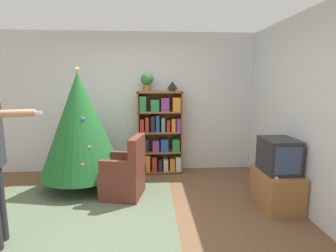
{
  "coord_description": "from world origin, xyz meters",
  "views": [
    {
      "loc": [
        0.3,
        -2.9,
        1.7
      ],
      "look_at": [
        0.56,
        0.93,
        1.05
      ],
      "focal_mm": 28.0,
      "sensor_mm": 36.0,
      "label": 1
    }
  ],
  "objects_px": {
    "armchair": "(125,175)",
    "television": "(278,155)",
    "table_lamp": "(172,86)",
    "christmas_tree": "(80,124)",
    "bookshelf": "(160,134)",
    "potted_plant": "(147,81)"
  },
  "relations": [
    {
      "from": "christmas_tree",
      "to": "potted_plant",
      "type": "relative_size",
      "value": 5.85
    },
    {
      "from": "christmas_tree",
      "to": "potted_plant",
      "type": "distance_m",
      "value": 1.4
    },
    {
      "from": "armchair",
      "to": "table_lamp",
      "type": "relative_size",
      "value": 4.6
    },
    {
      "from": "armchair",
      "to": "christmas_tree",
      "type": "bearing_deg",
      "value": -108.14
    },
    {
      "from": "potted_plant",
      "to": "table_lamp",
      "type": "relative_size",
      "value": 1.64
    },
    {
      "from": "bookshelf",
      "to": "table_lamp",
      "type": "relative_size",
      "value": 7.64
    },
    {
      "from": "table_lamp",
      "to": "christmas_tree",
      "type": "bearing_deg",
      "value": -157.97
    },
    {
      "from": "potted_plant",
      "to": "christmas_tree",
      "type": "bearing_deg",
      "value": -149.83
    },
    {
      "from": "television",
      "to": "potted_plant",
      "type": "relative_size",
      "value": 1.56
    },
    {
      "from": "television",
      "to": "christmas_tree",
      "type": "relative_size",
      "value": 0.27
    },
    {
      "from": "television",
      "to": "potted_plant",
      "type": "bearing_deg",
      "value": 140.12
    },
    {
      "from": "armchair",
      "to": "television",
      "type": "bearing_deg",
      "value": 89.93
    },
    {
      "from": "television",
      "to": "table_lamp",
      "type": "distance_m",
      "value": 2.18
    },
    {
      "from": "bookshelf",
      "to": "armchair",
      "type": "bearing_deg",
      "value": -118.22
    },
    {
      "from": "armchair",
      "to": "table_lamp",
      "type": "height_order",
      "value": "table_lamp"
    },
    {
      "from": "armchair",
      "to": "table_lamp",
      "type": "distance_m",
      "value": 1.84
    },
    {
      "from": "christmas_tree",
      "to": "armchair",
      "type": "relative_size",
      "value": 2.09
    },
    {
      "from": "bookshelf",
      "to": "armchair",
      "type": "height_order",
      "value": "bookshelf"
    },
    {
      "from": "christmas_tree",
      "to": "table_lamp",
      "type": "xyz_separation_m",
      "value": [
        1.52,
        0.61,
        0.59
      ]
    },
    {
      "from": "bookshelf",
      "to": "table_lamp",
      "type": "height_order",
      "value": "table_lamp"
    },
    {
      "from": "christmas_tree",
      "to": "armchair",
      "type": "bearing_deg",
      "value": -30.08
    },
    {
      "from": "television",
      "to": "christmas_tree",
      "type": "distance_m",
      "value": 2.98
    }
  ]
}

